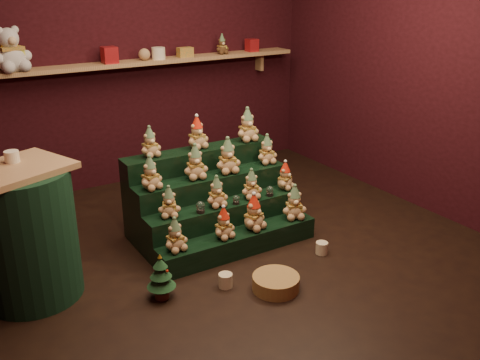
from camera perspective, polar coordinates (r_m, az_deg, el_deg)
ground at (r=4.49m, az=-0.40°, el=-7.36°), size 4.00×4.00×0.00m
back_wall at (r=5.85m, az=-11.19°, el=13.41°), size 4.00×0.10×2.80m
front_wall at (r=2.55m, az=24.17°, el=2.37°), size 4.00×0.10×2.80m
right_wall at (r=5.36m, az=19.08°, el=12.02°), size 0.10×4.00×2.80m
back_shelf at (r=5.70m, az=-10.46°, el=12.19°), size 3.60×0.26×0.24m
riser_tier_front at (r=4.40m, az=-0.13°, el=-6.71°), size 1.40×0.22×0.18m
riser_tier_midfront at (r=4.53m, az=-1.59°, el=-4.59°), size 1.40×0.22×0.36m
riser_tier_midback at (r=4.66m, az=-2.96°, el=-2.59°), size 1.40×0.22×0.54m
riser_tier_back at (r=4.81m, az=-4.24°, el=-0.71°), size 1.40×0.22×0.72m
teddy_0 at (r=4.07m, az=-6.94°, el=-5.80°), size 0.21×0.19×0.26m
teddy_1 at (r=4.23m, az=-1.75°, el=-4.60°), size 0.21×0.20×0.26m
teddy_2 at (r=4.36m, az=1.48°, el=-3.45°), size 0.27×0.26×0.30m
teddy_3 at (r=4.58m, az=5.81°, el=-2.36°), size 0.26×0.25×0.30m
teddy_4 at (r=4.20m, az=-7.58°, el=-2.32°), size 0.23×0.22×0.25m
teddy_5 at (r=4.35m, az=-2.51°, el=-1.24°), size 0.19×0.17×0.26m
teddy_6 at (r=4.51m, az=1.22°, el=-0.42°), size 0.21×0.19×0.25m
teddy_7 at (r=4.72m, az=4.82°, el=0.46°), size 0.23×0.22×0.25m
teddy_8 at (r=4.28m, az=-9.57°, el=0.75°), size 0.24×0.22×0.27m
teddy_9 at (r=4.46m, az=-4.80°, el=1.94°), size 0.23×0.21×0.29m
teddy_10 at (r=4.57m, az=-1.32°, el=2.62°), size 0.24×0.22×0.31m
teddy_11 at (r=4.82m, az=2.88°, el=3.29°), size 0.21×0.19×0.26m
teddy_12 at (r=4.49m, az=-9.60°, el=4.02°), size 0.20×0.19×0.25m
teddy_13 at (r=4.66m, az=-4.60°, el=5.04°), size 0.22×0.20×0.28m
teddy_14 at (r=4.86m, az=0.79°, el=5.91°), size 0.22×0.20×0.30m
snow_globe_a at (r=4.27m, az=-4.24°, el=-2.90°), size 0.07×0.07×0.10m
snow_globe_b at (r=4.42m, az=-0.42°, el=-2.10°), size 0.06×0.06×0.08m
snow_globe_c at (r=4.59m, az=3.21°, el=-1.17°), size 0.06×0.06×0.09m
side_table at (r=3.96m, az=-21.84°, el=-5.34°), size 0.78×0.72×0.97m
table_ornament at (r=3.86m, az=-23.17°, el=2.32°), size 0.10×0.10×0.08m
mini_christmas_tree at (r=3.83m, az=-8.43°, el=-10.16°), size 0.20×0.20×0.35m
mug_left at (r=3.97m, az=-1.55°, el=-10.65°), size 0.10×0.10×0.10m
mug_right at (r=4.45m, az=8.71°, el=-7.18°), size 0.10×0.10×0.10m
wicker_basket at (r=3.95m, az=3.84°, el=-10.88°), size 0.38×0.38×0.11m
white_bear at (r=5.32m, az=-23.43°, el=13.24°), size 0.42×0.39×0.50m
brown_bear at (r=6.06m, az=-1.93°, el=14.26°), size 0.15×0.14×0.21m
gift_tin_red_a at (r=5.55m, az=-13.75°, el=12.83°), size 0.14×0.14×0.16m
gift_tin_cream at (r=5.74m, az=-8.69°, el=13.22°), size 0.14×0.14×0.12m
gift_tin_red_b at (r=6.27m, az=1.27°, el=14.19°), size 0.12×0.12×0.14m
shelf_plush_ball at (r=5.68m, az=-10.17°, el=13.05°), size 0.12×0.12×0.12m
scarf_gift_box at (r=5.87m, az=-5.88°, el=13.41°), size 0.16×0.10×0.10m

